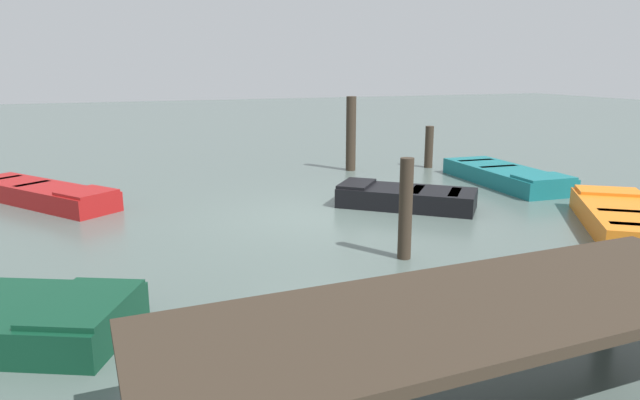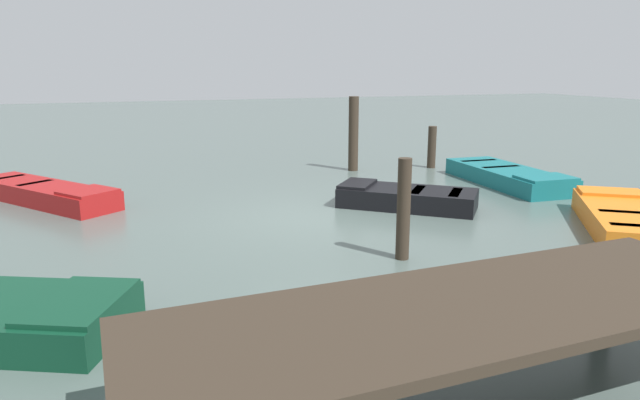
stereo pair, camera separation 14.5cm
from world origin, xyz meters
name	(u,v)px [view 2 (the right image)]	position (x,y,z in m)	size (l,w,h in m)	color
ground_plane	(320,217)	(0.00, 0.00, 0.00)	(80.00, 80.00, 0.00)	#4C5B56
dock_segment	(469,315)	(0.99, 6.40, 0.84)	(5.86, 1.98, 0.95)	#33281E
rowboat_black	(406,197)	(-1.98, -0.15, 0.22)	(2.89, 2.69, 0.46)	black
rowboat_orange	(625,218)	(-4.88, 2.69, 0.22)	(2.98, 3.48, 0.46)	orange
rowboat_red	(45,193)	(5.17, -3.22, 0.22)	(3.24, 3.88, 0.46)	maroon
rowboat_teal	(508,176)	(-5.49, -1.40, 0.22)	(1.52, 3.77, 0.46)	#14666B
mooring_piling_near_right	(432,147)	(-4.95, -4.15, 0.60)	(0.24, 0.24, 1.20)	#33281E
mooring_piling_far_right	(353,134)	(-2.64, -4.53, 1.03)	(0.28, 0.28, 2.07)	#33281E
mooring_piling_center	(404,209)	(-0.35, 2.73, 0.78)	(0.21, 0.21, 1.56)	#33281E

